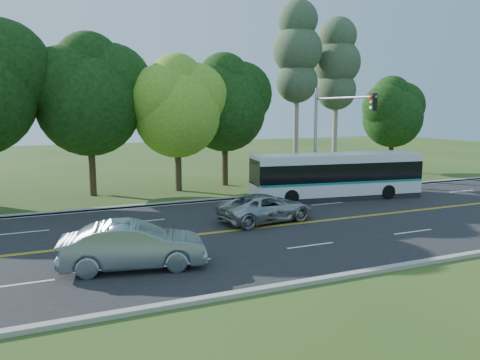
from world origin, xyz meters
name	(u,v)px	position (x,y,z in m)	size (l,w,h in m)	color
ground	(281,226)	(0.00, 0.00, 0.00)	(120.00, 120.00, 0.00)	#284818
road	(281,225)	(0.00, 0.00, 0.01)	(60.00, 14.00, 0.02)	black
curb_north	(227,199)	(0.00, 7.15, 0.07)	(60.00, 0.30, 0.15)	#9B968C
curb_south	(379,270)	(0.00, -7.15, 0.07)	(60.00, 0.30, 0.15)	#9B968C
grass_verge	(216,194)	(0.00, 9.00, 0.05)	(60.00, 4.00, 0.10)	#284818
lane_markings	(279,225)	(-0.09, 0.00, 0.02)	(57.60, 13.82, 0.00)	gold
tree_row	(126,92)	(-5.15, 12.13, 6.73)	(44.70, 9.10, 13.84)	#312315
bougainvillea_hedge	(316,179)	(7.18, 8.15, 0.72)	(9.50, 2.25, 1.50)	#AA0E49
traffic_signal	(332,124)	(6.49, 5.40, 4.67)	(0.42, 6.10, 7.00)	#95999D
transit_bus	(336,176)	(6.47, 4.74, 1.43)	(11.06, 3.78, 2.84)	silver
sedan	(134,246)	(-7.76, -3.43, 0.85)	(1.76, 5.04, 1.66)	slate
suv	(266,208)	(-0.30, 1.07, 0.71)	(2.28, 4.95, 1.38)	#AEAFB2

